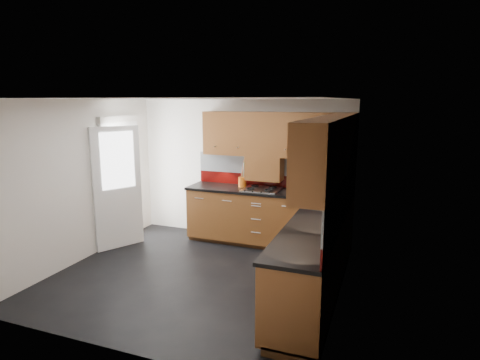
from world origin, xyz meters
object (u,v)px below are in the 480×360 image
at_px(gas_hob, 261,189).
at_px(toaster, 344,189).
at_px(utensil_pot, 242,181).
at_px(food_processor, 333,192).

relative_size(gas_hob, toaster, 2.14).
height_order(gas_hob, utensil_pot, utensil_pot).
xyz_separation_m(gas_hob, utensil_pot, (-0.38, 0.13, 0.09)).
bearing_deg(gas_hob, toaster, 7.85).
relative_size(utensil_pot, food_processor, 1.46).
bearing_deg(toaster, utensil_pot, -178.38).
bearing_deg(utensil_pot, gas_hob, -19.10).
xyz_separation_m(toaster, food_processor, (-0.10, -0.57, 0.07)).
bearing_deg(utensil_pot, food_processor, -18.18).
xyz_separation_m(utensil_pot, toaster, (1.68, 0.05, -0.02)).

